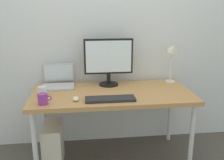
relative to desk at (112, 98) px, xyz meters
The scene contains 11 objects.
ground_plane 0.66m from the desk, ahead, with size 6.00×6.00×0.00m, color #4C4742.
back_wall 0.77m from the desk, 90.00° to the left, with size 4.40×0.04×2.60m, color silver.
desk is the anchor object (origin of this frame).
monitor 0.40m from the desk, 92.04° to the left, with size 0.50×0.20×0.48m.
laptop 0.59m from the desk, 154.48° to the left, with size 0.32×0.28×0.22m.
desk_lamp 0.80m from the desk, 19.19° to the left, with size 0.11×0.16×0.44m.
keyboard 0.24m from the desk, 100.64° to the right, with size 0.44×0.14×0.02m, color #232328.
mouse 0.40m from the desk, 150.55° to the right, with size 0.06×0.09×0.03m, color silver.
coffee_mug 0.67m from the desk, 157.68° to the right, with size 0.12×0.08×0.10m.
glass_cup 0.66m from the desk, behind, with size 0.12×0.08×0.09m.
computer_tower 0.74m from the desk, behind, with size 0.18×0.36×0.42m, color silver.
Camera 1 is at (-0.28, -2.36, 1.53)m, focal length 41.74 mm.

